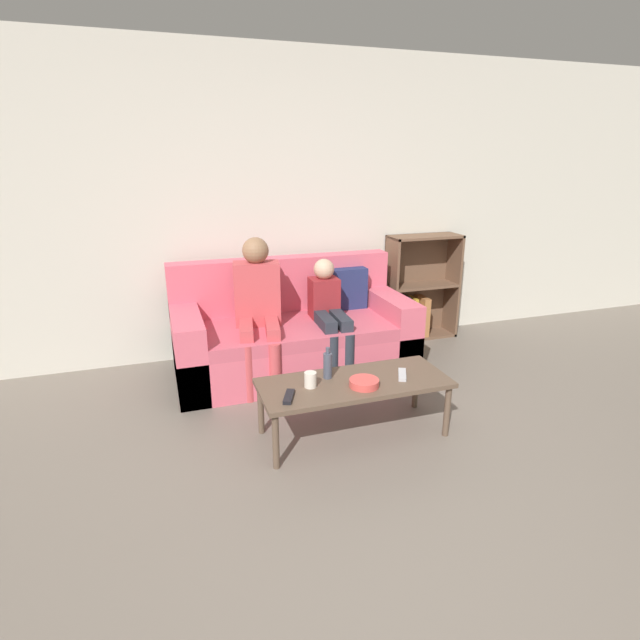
# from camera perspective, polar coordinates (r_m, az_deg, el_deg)

# --- Properties ---
(ground_plane) EXTENTS (22.00, 22.00, 0.00)m
(ground_plane) POSITION_cam_1_polar(r_m,az_deg,el_deg) (2.51, 12.95, -25.92)
(ground_plane) COLOR #70665B
(wall_back) EXTENTS (12.00, 0.06, 2.60)m
(wall_back) POSITION_cam_1_polar(r_m,az_deg,el_deg) (4.49, -5.23, 12.68)
(wall_back) COLOR beige
(wall_back) RESTS_ON ground_plane
(couch) EXTENTS (1.93, 0.90, 0.90)m
(couch) POSITION_cam_1_polar(r_m,az_deg,el_deg) (4.18, -3.06, -1.80)
(couch) COLOR #DB5B70
(couch) RESTS_ON ground_plane
(bookshelf) EXTENTS (0.70, 0.28, 1.02)m
(bookshelf) POSITION_cam_1_polar(r_m,az_deg,el_deg) (5.01, 10.87, 2.60)
(bookshelf) COLOR brown
(bookshelf) RESTS_ON ground_plane
(coffee_table) EXTENTS (1.21, 0.49, 0.38)m
(coffee_table) POSITION_cam_1_polar(r_m,az_deg,el_deg) (3.19, 3.91, -7.55)
(coffee_table) COLOR brown
(coffee_table) RESTS_ON ground_plane
(person_adult) EXTENTS (0.42, 0.67, 1.14)m
(person_adult) POSITION_cam_1_polar(r_m,az_deg,el_deg) (3.92, -7.13, 2.24)
(person_adult) COLOR #C6474C
(person_adult) RESTS_ON ground_plane
(person_child) EXTENTS (0.26, 0.63, 0.93)m
(person_child) POSITION_cam_1_polar(r_m,az_deg,el_deg) (4.05, 1.02, 1.09)
(person_child) COLOR #282D38
(person_child) RESTS_ON ground_plane
(cup_near) EXTENTS (0.08, 0.08, 0.10)m
(cup_near) POSITION_cam_1_polar(r_m,az_deg,el_deg) (3.07, -1.11, -6.84)
(cup_near) COLOR silver
(cup_near) RESTS_ON coffee_table
(tv_remote_0) EXTENTS (0.11, 0.18, 0.02)m
(tv_remote_0) POSITION_cam_1_polar(r_m,az_deg,el_deg) (2.95, -3.58, -8.74)
(tv_remote_0) COLOR black
(tv_remote_0) RESTS_ON coffee_table
(tv_remote_1) EXTENTS (0.12, 0.17, 0.02)m
(tv_remote_1) POSITION_cam_1_polar(r_m,az_deg,el_deg) (3.27, 9.38, -6.18)
(tv_remote_1) COLOR #B7B7BC
(tv_remote_1) RESTS_ON coffee_table
(snack_bowl) EXTENTS (0.18, 0.18, 0.05)m
(snack_bowl) POSITION_cam_1_polar(r_m,az_deg,el_deg) (3.10, 5.06, -7.17)
(snack_bowl) COLOR #DB4C47
(snack_bowl) RESTS_ON coffee_table
(bottle) EXTENTS (0.06, 0.06, 0.21)m
(bottle) POSITION_cam_1_polar(r_m,az_deg,el_deg) (3.18, 0.88, -5.17)
(bottle) COLOR #424756
(bottle) RESTS_ON coffee_table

